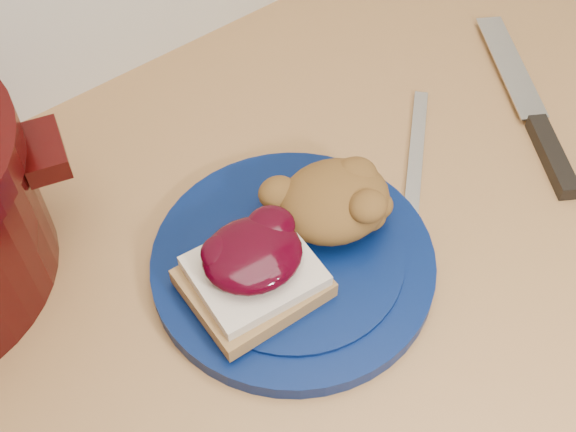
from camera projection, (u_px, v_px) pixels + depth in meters
base_cabinet at (288, 423)px, 1.06m from camera, size 4.00×0.60×0.86m
plate at (293, 262)px, 0.66m from camera, size 0.30×0.30×0.02m
sandwich at (253, 270)px, 0.61m from camera, size 0.12×0.10×0.05m
stuffing_mound at (334, 201)px, 0.66m from camera, size 0.12×0.11×0.05m
chef_knife at (540, 129)px, 0.77m from camera, size 0.17×0.26×0.02m
butter_knife at (416, 154)px, 0.75m from camera, size 0.15×0.14×0.00m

